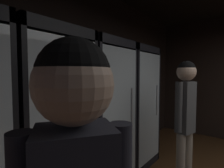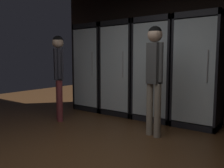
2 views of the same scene
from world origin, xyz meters
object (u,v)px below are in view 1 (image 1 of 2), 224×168
(shopper_near, at_px, (185,113))
(cooler_left, at_px, (47,130))
(cooler_right, at_px, (131,107))
(cooler_center, at_px, (100,115))

(shopper_near, bearing_deg, cooler_left, 140.83)
(cooler_right, xyz_separation_m, shopper_near, (-0.37, -0.99, 0.10))
(cooler_left, relative_size, shopper_near, 1.17)
(cooler_center, bearing_deg, shopper_near, -67.02)
(cooler_left, height_order, cooler_right, same)
(cooler_left, xyz_separation_m, shopper_near, (1.21, -0.98, 0.09))
(cooler_center, relative_size, cooler_right, 1.00)
(cooler_center, distance_m, cooler_right, 0.79)
(shopper_near, bearing_deg, cooler_center, 112.98)
(cooler_center, relative_size, shopper_near, 1.17)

